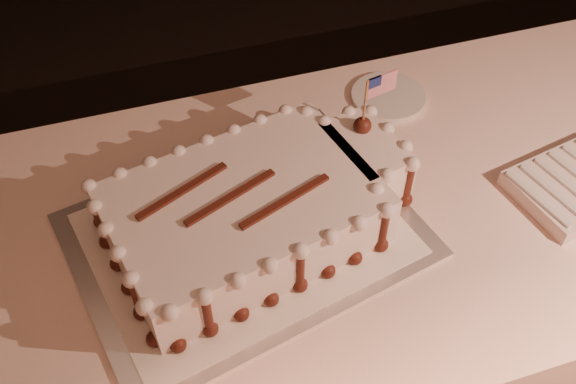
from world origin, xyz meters
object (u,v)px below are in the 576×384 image
object	(u,v)px
cake_board	(245,235)
banquet_table	(322,315)
sheet_cake	(260,207)
side_plate	(388,97)

from	to	relation	value
cake_board	banquet_table	bearing A→B (deg)	-8.33
banquet_table	cake_board	bearing A→B (deg)	-175.91
sheet_cake	side_plate	xyz separation A→B (m)	(0.37, 0.27, -0.06)
sheet_cake	side_plate	size ratio (longest dim) A/B	3.56
side_plate	cake_board	bearing A→B (deg)	-145.54
banquet_table	cake_board	xyz separation A→B (m)	(-0.17, -0.01, 0.38)
cake_board	side_plate	world-z (taller)	side_plate
banquet_table	sheet_cake	size ratio (longest dim) A/B	4.17
sheet_cake	banquet_table	bearing A→B (deg)	2.15
sheet_cake	side_plate	bearing A→B (deg)	35.93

